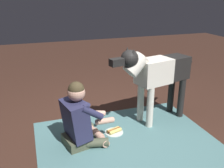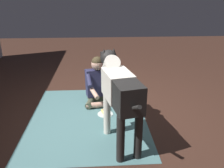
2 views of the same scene
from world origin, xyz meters
TOP-DOWN VIEW (x-y plane):
  - ground_plane at (0.00, 0.00)m, footprint 13.78×13.78m
  - area_rug at (-0.08, 0.30)m, footprint 2.24×1.80m
  - person_sitting_on_floor at (0.49, 0.13)m, footprint 0.67×0.57m
  - large_dog at (-0.68, -0.13)m, footprint 1.42×0.48m
  - hot_dog_on_plate at (0.01, 0.02)m, footprint 0.25×0.25m

SIDE VIEW (x-z plane):
  - ground_plane at x=0.00m, z-range 0.00..0.00m
  - area_rug at x=-0.08m, z-range 0.00..0.01m
  - hot_dog_on_plate at x=0.01m, z-range -0.01..0.06m
  - person_sitting_on_floor at x=0.49m, z-range -0.08..0.76m
  - large_dog at x=-0.68m, z-range 0.16..1.31m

